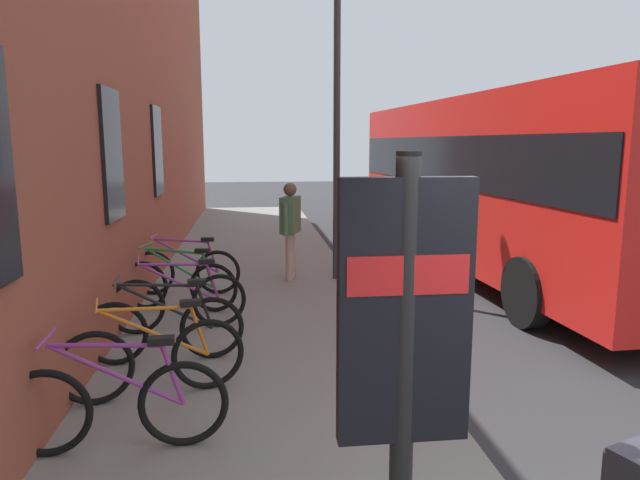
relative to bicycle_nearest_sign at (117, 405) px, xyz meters
The scene contains 13 objects.
ground 5.21m from the bicycle_nearest_sign, 48.60° to the right, with size 60.00×60.00×0.00m, color #2D2D30.
sidewalk_pavement 5.56m from the bicycle_nearest_sign, 11.84° to the right, with size 24.00×3.50×0.12m, color gray.
station_facade 7.26m from the bicycle_nearest_sign, ahead, with size 22.00×0.65×7.55m.
bicycle_nearest_sign is the anchor object (origin of this frame).
bicycle_leaning_wall 1.00m from the bicycle_nearest_sign, ahead, with size 0.57×1.74×0.97m.
bicycle_end_of_row 1.91m from the bicycle_nearest_sign, ahead, with size 0.48×1.77×0.97m.
bicycle_beside_lamp 3.00m from the bicycle_nearest_sign, ahead, with size 0.52×1.75×0.97m.
bicycle_mid_rack 3.92m from the bicycle_nearest_sign, ahead, with size 0.60×1.73×0.97m.
bicycle_under_window 4.83m from the bicycle_nearest_sign, ahead, with size 0.48×1.77×0.97m.
transit_info_sign 3.04m from the bicycle_nearest_sign, 142.54° to the right, with size 0.10×0.55×2.40m.
city_bus 8.76m from the bicycle_nearest_sign, 42.91° to the right, with size 10.61×3.03×3.35m.
pedestrian_crossing_street 5.93m from the bicycle_nearest_sign, 17.44° to the right, with size 0.62×0.41×1.74m.
street_lamp 6.78m from the bicycle_nearest_sign, 24.69° to the right, with size 0.28×0.28×5.30m.
Camera 1 is at (-1.84, 1.80, 2.55)m, focal length 32.28 mm.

